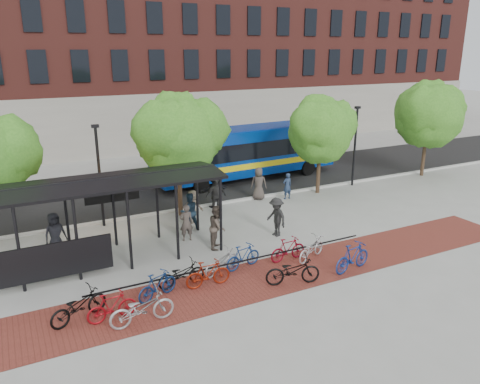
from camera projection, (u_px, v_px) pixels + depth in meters
name	position (u px, v px, depth m)	size (l,w,h in m)	color
ground	(260.00, 226.00, 23.64)	(160.00, 160.00, 0.00)	#9E9E99
asphalt_street	(199.00, 186.00, 30.44)	(160.00, 8.00, 0.01)	black
curb	(226.00, 202.00, 27.03)	(160.00, 0.25, 0.12)	#B7B7B2
brick_strip	(278.00, 274.00, 18.52)	(24.00, 3.00, 0.01)	maroon
bike_rack_rail	(238.00, 272.00, 18.72)	(12.00, 0.05, 0.95)	black
building_brick	(220.00, 34.00, 47.18)	(55.00, 14.00, 20.00)	maroon
bus_shelter	(90.00, 193.00, 18.80)	(10.60, 3.07, 3.60)	black
tree_b	(179.00, 132.00, 23.91)	(5.15, 4.20, 6.47)	#382619
tree_c	(321.00, 127.00, 27.96)	(4.66, 3.80, 5.92)	#382619
tree_d	(429.00, 112.00, 31.77)	(5.39, 4.40, 6.55)	#382619
lamp_post_left	(99.00, 173.00, 22.84)	(0.35, 0.20, 5.12)	black
lamp_post_right	(355.00, 144.00, 29.83)	(0.35, 0.20, 5.12)	black
bus	(247.00, 150.00, 31.59)	(13.20, 3.69, 3.53)	#083295
bike_0	(78.00, 306.00, 15.27)	(0.71, 2.03, 1.06)	black
bike_1	(112.00, 307.00, 15.27)	(0.47, 1.66, 1.00)	maroon
bike_2	(142.00, 308.00, 15.06)	(0.75, 2.14, 1.13)	#959597
bike_3	(157.00, 285.00, 16.62)	(0.48, 1.70, 1.02)	navy
bike_4	(181.00, 274.00, 17.51)	(0.65, 1.86, 0.98)	black
bike_5	(208.00, 274.00, 17.44)	(0.49, 1.75, 1.05)	maroon
bike_6	(221.00, 261.00, 18.55)	(0.64, 1.83, 0.96)	#B0B0B2
bike_7	(243.00, 256.00, 18.92)	(0.48, 1.70, 1.02)	navy
bike_8	(293.00, 271.00, 17.62)	(0.73, 2.10, 1.11)	black
bike_9	(288.00, 249.00, 19.62)	(0.48, 1.70, 1.02)	maroon
bike_10	(311.00, 248.00, 19.75)	(0.64, 1.84, 0.97)	#B8B8BB
bike_11	(353.00, 257.00, 18.69)	(0.56, 1.97, 1.18)	navy
pedestrian_0	(55.00, 234.00, 20.04)	(0.94, 0.61, 1.92)	black
pedestrian_1	(186.00, 223.00, 21.57)	(0.64, 0.42, 1.75)	#463D38
pedestrian_2	(189.00, 212.00, 22.86)	(0.91, 0.71, 1.88)	#1A2D3D
pedestrian_3	(193.00, 207.00, 23.71)	(1.13, 0.65, 1.75)	brown
pedestrian_4	(216.00, 196.00, 25.13)	(1.15, 0.48, 1.96)	#272727
pedestrian_5	(215.00, 191.00, 26.19)	(1.74, 0.55, 1.87)	black
pedestrian_6	(259.00, 184.00, 27.50)	(0.94, 0.61, 1.93)	#443C37
pedestrian_7	(287.00, 186.00, 27.62)	(0.58, 0.38, 1.59)	#22314F
pedestrian_8	(217.00, 227.00, 20.76)	(0.96, 0.75, 1.97)	#51453C
pedestrian_9	(276.00, 217.00, 22.11)	(1.22, 0.70, 1.89)	black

